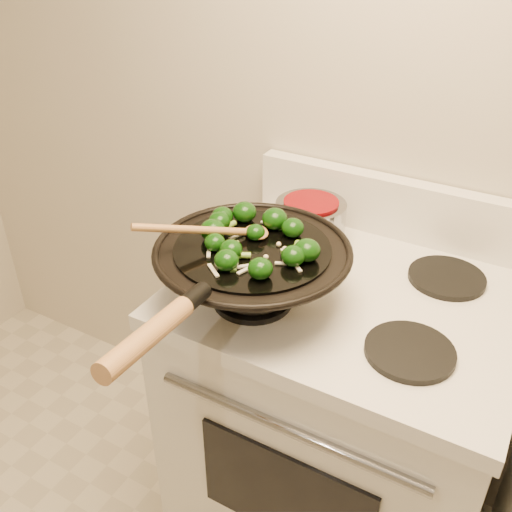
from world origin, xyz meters
The scene contains 5 objects.
stove centered at (-0.01, 1.17, 0.47)m, with size 0.78×0.67×1.08m.
wok centered at (-0.19, 1.01, 1.01)m, with size 0.43×0.71×0.21m.
stirfry centered at (-0.20, 1.03, 1.08)m, with size 0.29×0.27×0.05m.
wooden_spoon centered at (-0.26, 1.01, 1.09)m, with size 0.22×0.25×0.08m.
saucepan centered at (-0.19, 1.32, 0.99)m, with size 0.18×0.29×0.11m.
Camera 1 is at (0.32, 0.12, 1.69)m, focal length 40.00 mm.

